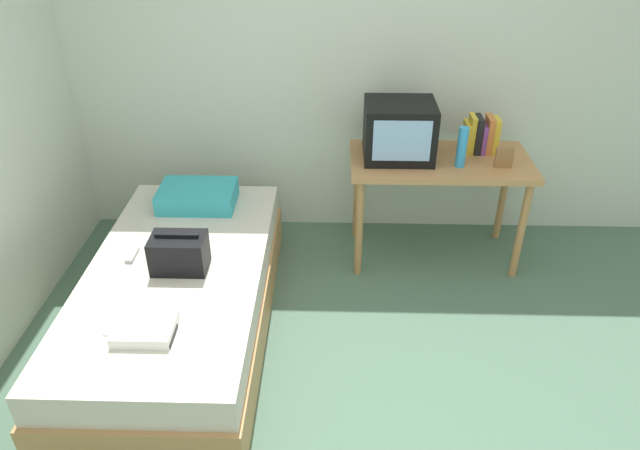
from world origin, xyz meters
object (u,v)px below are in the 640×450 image
at_px(water_bottle, 462,147).
at_px(remote_dark, 170,336).
at_px(bed, 180,298).
at_px(folded_towel, 145,330).
at_px(remote_silver, 132,255).
at_px(picture_frame, 504,158).
at_px(tv, 399,130).
at_px(pillow, 198,196).
at_px(book_row, 481,135).
at_px(desk, 439,172).
at_px(handbag, 179,253).
at_px(magazine, 133,316).

distance_m(water_bottle, remote_dark, 2.06).
bearing_deg(bed, folded_towel, -90.71).
distance_m(remote_dark, remote_silver, 0.77).
relative_size(picture_frame, remote_silver, 0.92).
height_order(tv, water_bottle, tv).
bearing_deg(tv, water_bottle, -19.62).
height_order(bed, tv, tv).
relative_size(picture_frame, pillow, 0.27).
bearing_deg(book_row, remote_silver, -157.84).
relative_size(bed, pillow, 4.08).
distance_m(desk, remote_silver, 1.98).
relative_size(bed, desk, 1.72).
relative_size(tv, folded_towel, 1.57).
bearing_deg(remote_silver, book_row, 22.16).
xyz_separation_m(water_bottle, handbag, (-1.63, -0.73, -0.33)).
height_order(water_bottle, folded_towel, water_bottle).
height_order(bed, book_row, book_row).
bearing_deg(desk, bed, -152.33).
bearing_deg(water_bottle, remote_dark, -140.21).
height_order(remote_silver, folded_towel, folded_towel).
bearing_deg(tv, picture_frame, -12.42).
bearing_deg(picture_frame, book_row, 113.04).
relative_size(desk, pillow, 2.36).
height_order(handbag, magazine, handbag).
distance_m(bed, pillow, 0.76).
height_order(bed, magazine, magazine).
bearing_deg(bed, remote_dark, -78.83).
height_order(book_row, picture_frame, book_row).
relative_size(tv, water_bottle, 1.70).
bearing_deg(pillow, bed, -89.06).
relative_size(remote_dark, folded_towel, 0.56).
relative_size(magazine, remote_silver, 2.01).
height_order(desk, tv, tv).
height_order(water_bottle, magazine, water_bottle).
relative_size(book_row, folded_towel, 0.88).
relative_size(desk, book_row, 4.71).
bearing_deg(remote_dark, pillow, 95.62).
relative_size(picture_frame, handbag, 0.44).
xyz_separation_m(handbag, remote_dark, (0.08, -0.57, -0.09)).
xyz_separation_m(book_row, picture_frame, (0.10, -0.24, -0.05)).
height_order(tv, pillow, tv).
height_order(book_row, remote_silver, book_row).
bearing_deg(book_row, desk, -155.37).
xyz_separation_m(tv, book_row, (0.54, 0.10, -0.07)).
height_order(tv, remote_dark, tv).
bearing_deg(folded_towel, tv, 47.32).
height_order(water_bottle, remote_dark, water_bottle).
distance_m(picture_frame, magazine, 2.36).
distance_m(handbag, remote_dark, 0.58).
bearing_deg(remote_silver, magazine, -72.61).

